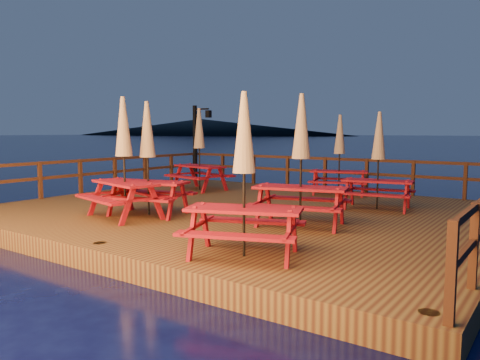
{
  "coord_description": "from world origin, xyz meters",
  "views": [
    {
      "loc": [
        6.74,
        -9.86,
        2.39
      ],
      "look_at": [
        -0.58,
        0.6,
        1.05
      ],
      "focal_mm": 35.0,
      "sensor_mm": 36.0,
      "label": 1
    }
  ],
  "objects_px": {
    "picnic_table_0": "(339,153)",
    "picnic_table_1": "(148,156)",
    "picnic_table_2": "(124,155)",
    "lamp_post": "(198,136)"
  },
  "relations": [
    {
      "from": "picnic_table_0",
      "to": "picnic_table_1",
      "type": "distance_m",
      "value": 6.37
    },
    {
      "from": "lamp_post",
      "to": "picnic_table_0",
      "type": "relative_size",
      "value": 1.2
    },
    {
      "from": "picnic_table_1",
      "to": "picnic_table_2",
      "type": "distance_m",
      "value": 0.59
    },
    {
      "from": "lamp_post",
      "to": "picnic_table_2",
      "type": "relative_size",
      "value": 1.09
    },
    {
      "from": "picnic_table_0",
      "to": "picnic_table_2",
      "type": "relative_size",
      "value": 0.9
    },
    {
      "from": "lamp_post",
      "to": "picnic_table_2",
      "type": "xyz_separation_m",
      "value": [
        3.86,
        -7.21,
        -0.36
      ]
    },
    {
      "from": "lamp_post",
      "to": "picnic_table_1",
      "type": "distance_m",
      "value": 7.8
    },
    {
      "from": "picnic_table_0",
      "to": "picnic_table_1",
      "type": "height_order",
      "value": "picnic_table_1"
    },
    {
      "from": "picnic_table_1",
      "to": "picnic_table_2",
      "type": "bearing_deg",
      "value": -123.8
    },
    {
      "from": "picnic_table_0",
      "to": "picnic_table_2",
      "type": "bearing_deg",
      "value": -128.78
    }
  ]
}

